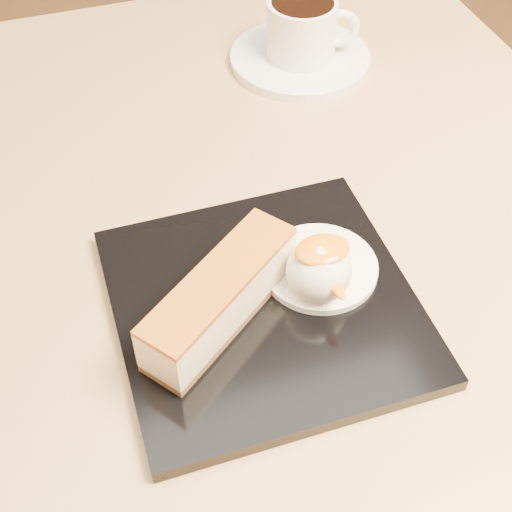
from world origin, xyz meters
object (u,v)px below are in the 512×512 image
object	(u,v)px
table	(210,338)
coffee_cup	(303,28)
cheesecake	(220,297)
dessert_plate	(264,305)
saucer	(300,58)
ice_cream_scoop	(319,271)

from	to	relation	value
table	coffee_cup	xyz separation A→B (m)	(0.17, 0.21, 0.20)
cheesecake	coffee_cup	size ratio (longest dim) A/B	1.39
dessert_plate	coffee_cup	xyz separation A→B (m)	(0.15, 0.31, 0.03)
saucer	table	bearing A→B (deg)	-128.73
ice_cream_scoop	coffee_cup	distance (m)	0.33
dessert_plate	saucer	distance (m)	0.34
table	dessert_plate	world-z (taller)	dessert_plate
cheesecake	ice_cream_scoop	size ratio (longest dim) A/B	2.78
ice_cream_scoop	dessert_plate	bearing A→B (deg)	172.87
table	saucer	bearing A→B (deg)	51.27
table	cheesecake	xyz separation A→B (m)	(-0.01, -0.10, 0.19)
table	ice_cream_scoop	xyz separation A→B (m)	(0.06, -0.10, 0.19)
ice_cream_scoop	table	bearing A→B (deg)	120.85
table	saucer	size ratio (longest dim) A/B	5.33
saucer	cheesecake	bearing A→B (deg)	-120.01
cheesecake	dessert_plate	bearing A→B (deg)	-28.67
coffee_cup	saucer	bearing A→B (deg)	180.00
table	dessert_plate	xyz separation A→B (m)	(0.02, -0.10, 0.16)
cheesecake	coffee_cup	world-z (taller)	coffee_cup
cheesecake	coffee_cup	distance (m)	0.36
cheesecake	ice_cream_scoop	xyz separation A→B (m)	(0.08, -0.00, 0.00)
saucer	coffee_cup	size ratio (longest dim) A/B	1.55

